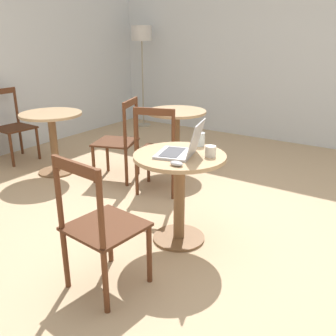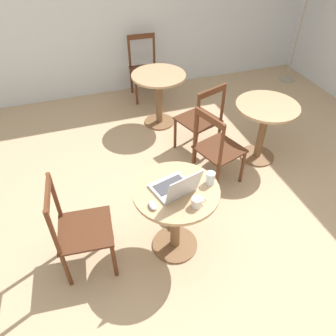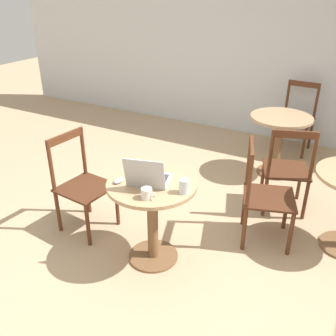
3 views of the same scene
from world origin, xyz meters
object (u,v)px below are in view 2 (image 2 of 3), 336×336
object	(u,v)px
chair_mid_left	(217,149)
drinking_glass	(210,178)
mouse	(153,205)
chair_near_left	(79,229)
laptop	(176,187)
mug	(197,202)
cafe_table_near	(176,206)
chair_far_front	(201,120)
chair_far_back	(145,69)
cafe_table_far	(159,88)
cafe_table_mid	(265,120)

from	to	relation	value
chair_mid_left	drinking_glass	world-z (taller)	chair_mid_left
mouse	chair_near_left	bearing A→B (deg)	160.86
laptop	mug	size ratio (longest dim) A/B	3.35
cafe_table_near	chair_near_left	distance (m)	0.81
cafe_table_near	chair_far_front	xyz separation A→B (m)	(0.77, 1.27, -0.08)
chair_far_back	chair_near_left	bearing A→B (deg)	-115.34
cafe_table_far	chair_far_front	distance (m)	0.83
laptop	mug	world-z (taller)	laptop
mug	drinking_glass	distance (m)	0.28
laptop	mug	bearing A→B (deg)	-61.54
cafe_table_far	chair_far_front	xyz separation A→B (m)	(0.27, -0.78, -0.08)
mouse	chair_far_front	bearing A→B (deg)	54.35
cafe_table_far	laptop	world-z (taller)	laptop
chair_mid_left	mug	distance (m)	1.14
chair_mid_left	drinking_glass	xyz separation A→B (m)	(-0.42, -0.71, 0.33)
mug	drinking_glass	world-z (taller)	drinking_glass
chair_far_back	drinking_glass	bearing A→B (deg)	-94.82
mouse	drinking_glass	distance (m)	0.52
cafe_table_mid	cafe_table_far	xyz separation A→B (m)	(-0.91, 1.13, 0.00)
chair_far_front	laptop	world-z (taller)	laptop
chair_far_front	laptop	xyz separation A→B (m)	(-0.78, -1.30, 0.33)
cafe_table_far	drinking_glass	bearing A→B (deg)	-95.85
cafe_table_near	mouse	distance (m)	0.34
mug	drinking_glass	size ratio (longest dim) A/B	1.07
chair_far_back	mug	distance (m)	3.15
cafe_table_near	laptop	distance (m)	0.25
chair_near_left	drinking_glass	world-z (taller)	chair_near_left
cafe_table_far	chair_mid_left	bearing A→B (deg)	-81.22
cafe_table_near	drinking_glass	xyz separation A→B (m)	(0.28, -0.02, 0.25)
chair_far_back	cafe_table_near	bearing A→B (deg)	-100.40
chair_near_left	drinking_glass	distance (m)	1.14
mouse	mug	distance (m)	0.33
cafe_table_mid	mug	distance (m)	1.76
chair_far_front	chair_far_back	distance (m)	1.63
cafe_table_near	cafe_table_far	xyz separation A→B (m)	(0.50, 2.05, 0.00)
mouse	laptop	bearing A→B (deg)	23.39
cafe_table_far	chair_mid_left	size ratio (longest dim) A/B	0.79
mug	cafe_table_near	bearing A→B (deg)	112.24
chair_far_front	mouse	xyz separation A→B (m)	(-1.00, -1.39, 0.29)
cafe_table_near	chair_near_left	world-z (taller)	chair_near_left
laptop	chair_near_left	bearing A→B (deg)	172.35
cafe_table_near	cafe_table_mid	size ratio (longest dim) A/B	1.00
chair_mid_left	laptop	world-z (taller)	laptop
chair_near_left	mug	distance (m)	0.99
cafe_table_mid	chair_near_left	xyz separation A→B (m)	(-2.21, -0.85, -0.08)
chair_near_left	chair_mid_left	distance (m)	1.63
drinking_glass	laptop	bearing A→B (deg)	-178.54
cafe_table_near	chair_near_left	size ratio (longest dim) A/B	0.79
chair_near_left	laptop	world-z (taller)	laptop
chair_far_front	mug	xyz separation A→B (m)	(-0.68, -1.49, 0.32)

